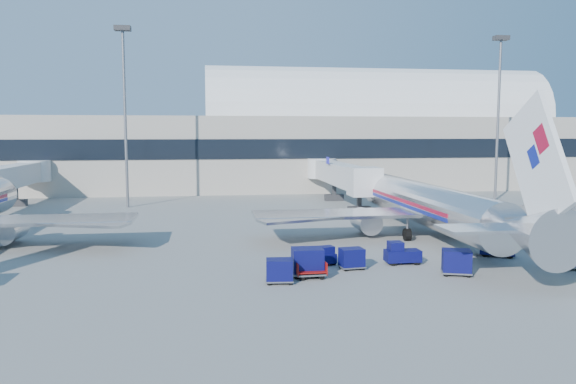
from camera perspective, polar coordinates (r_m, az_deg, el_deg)
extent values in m
plane|color=gray|center=(45.24, 4.68, -6.06)|extent=(260.00, 260.00, 0.00)
cube|color=#B2AA9E|center=(100.29, -16.92, 3.80)|extent=(170.00, 28.00, 12.00)
cube|color=black|center=(86.50, -18.32, 4.10)|extent=(170.00, 0.40, 3.00)
cylinder|color=white|center=(103.56, 8.63, 7.38)|extent=(60.00, 18.00, 18.00)
cylinder|color=silver|center=(53.41, 13.76, -1.20)|extent=(3.80, 28.00, 3.80)
sphere|color=silver|center=(66.51, 9.25, 0.30)|extent=(3.72, 3.72, 3.72)
cone|color=silver|center=(38.30, 23.34, -3.73)|extent=(3.80, 6.00, 3.80)
cube|color=maroon|center=(54.30, 13.37, -0.80)|extent=(3.85, 20.16, 0.32)
cube|color=navy|center=(54.35, 13.36, -1.19)|extent=(3.85, 20.16, 0.32)
cube|color=white|center=(37.42, 24.03, 2.81)|extent=(0.35, 7.79, 8.74)
cube|color=silver|center=(38.69, 22.97, -3.32)|extent=(11.00, 3.00, 0.18)
cube|color=silver|center=(52.57, 14.15, -1.98)|extent=(32.00, 5.00, 0.28)
cylinder|color=#B7B7BC|center=(52.30, 7.91, -2.95)|extent=(2.10, 3.80, 2.10)
cylinder|color=#B7B7BC|center=(56.34, 18.73, -2.56)|extent=(2.10, 3.80, 2.10)
cylinder|color=black|center=(63.97, 10.02, -2.15)|extent=(0.40, 0.90, 0.90)
cylinder|color=#B7B7BC|center=(52.91, -26.41, -3.42)|extent=(2.10, 3.80, 2.10)
cube|color=silver|center=(75.38, 5.24, 1.86)|extent=(2.70, 24.00, 2.70)
cube|color=silver|center=(63.62, 7.80, 1.06)|extent=(3.40, 3.20, 3.20)
cylinder|color=silver|center=(86.58, 3.46, 2.41)|extent=(4.40, 4.40, 3.00)
cube|color=#2D2D30|center=(65.95, 7.24, -0.68)|extent=(0.50, 0.50, 3.00)
cube|color=#2D2D30|center=(66.12, 7.23, -1.84)|extent=(2.60, 1.00, 0.90)
cube|color=#2D2D30|center=(78.48, 4.71, 0.42)|extent=(0.50, 0.50, 3.00)
cube|color=#2D2D30|center=(78.62, 4.70, -0.56)|extent=(2.60, 1.00, 0.90)
cube|color=navy|center=(74.91, 4.06, 3.22)|extent=(0.12, 1.40, 0.90)
cube|color=silver|center=(77.27, -26.68, 1.34)|extent=(2.70, 24.00, 2.70)
cylinder|color=silver|center=(88.23, -24.34, 1.95)|extent=(4.40, 4.40, 3.00)
cube|color=#2D2D30|center=(80.29, -25.94, -0.05)|extent=(0.50, 0.50, 3.00)
cube|color=#2D2D30|center=(80.43, -25.89, -1.00)|extent=(2.60, 1.00, 0.90)
cylinder|color=slate|center=(73.80, -16.20, 7.00)|extent=(0.36, 0.36, 22.00)
cube|color=#2D2D30|center=(74.89, -16.47, 15.67)|extent=(2.00, 1.20, 0.60)
cylinder|color=slate|center=(83.33, 20.55, 6.72)|extent=(0.36, 0.36, 22.00)
cube|color=#2D2D30|center=(84.29, 20.84, 14.41)|extent=(2.00, 1.20, 0.60)
cube|color=#9E9E96|center=(53.83, 23.25, -4.10)|extent=(3.00, 0.55, 0.90)
cube|color=#9E9E96|center=(55.62, 26.16, -3.92)|extent=(3.00, 0.55, 0.90)
cube|color=#090A46|center=(41.73, 11.56, -6.35)|extent=(2.54, 1.29, 0.82)
cube|color=#090A46|center=(41.42, 10.86, -5.50)|extent=(1.00, 1.11, 0.77)
cylinder|color=black|center=(42.54, 12.46, -6.54)|extent=(0.62, 0.25, 0.61)
cube|color=#090A46|center=(46.21, 20.49, -5.40)|extent=(2.83, 2.31, 0.83)
cube|color=#090A46|center=(46.08, 19.83, -4.57)|extent=(1.39, 1.44, 0.77)
cylinder|color=black|center=(46.78, 21.55, -5.68)|extent=(0.66, 0.50, 0.62)
cube|color=#090A46|center=(41.19, 3.70, -6.56)|extent=(1.53, 2.26, 0.67)
cube|color=#090A46|center=(40.69, 3.99, -5.94)|extent=(1.08, 1.01, 0.63)
cylinder|color=black|center=(41.70, 2.75, -6.74)|extent=(0.32, 0.54, 0.50)
cube|color=#090A46|center=(39.54, 6.49, -6.61)|extent=(1.71, 1.40, 1.27)
cube|color=slate|center=(39.69, 6.48, -7.51)|extent=(1.80, 1.45, 0.09)
cylinder|color=black|center=(40.35, 7.05, -7.32)|extent=(0.37, 0.18, 0.35)
cube|color=#090A46|center=(37.39, 1.99, -6.95)|extent=(2.06, 1.62, 1.63)
cube|color=slate|center=(37.58, 1.98, -8.17)|extent=(2.17, 1.68, 0.11)
cylinder|color=black|center=(38.30, 3.01, -7.94)|extent=(0.45, 0.19, 0.45)
cube|color=#090A46|center=(35.74, -0.89, -7.89)|extent=(1.76, 1.43, 1.32)
cube|color=slate|center=(35.91, -0.88, -8.92)|extent=(1.85, 1.48, 0.09)
cylinder|color=black|center=(36.42, 0.11, -8.73)|extent=(0.38, 0.18, 0.37)
cube|color=#090A46|center=(39.33, 16.75, -6.71)|extent=(2.18, 1.93, 1.47)
cube|color=slate|center=(39.49, 16.72, -7.76)|extent=(2.30, 2.01, 0.10)
cylinder|color=black|center=(40.13, 17.64, -7.60)|extent=(0.44, 0.28, 0.41)
cube|color=#090A46|center=(43.85, 26.30, -5.76)|extent=(2.07, 1.74, 1.49)
cube|color=slate|center=(44.00, 26.26, -6.72)|extent=(2.18, 1.81, 0.10)
cylinder|color=black|center=(44.80, 26.80, -6.55)|extent=(0.43, 0.23, 0.41)
cube|color=slate|center=(37.06, 2.29, -8.26)|extent=(2.04, 1.43, 0.11)
cube|color=maroon|center=(37.01, 2.29, -7.99)|extent=(2.04, 1.47, 0.07)
cylinder|color=black|center=(37.70, 3.08, -8.23)|extent=(0.37, 0.16, 0.36)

